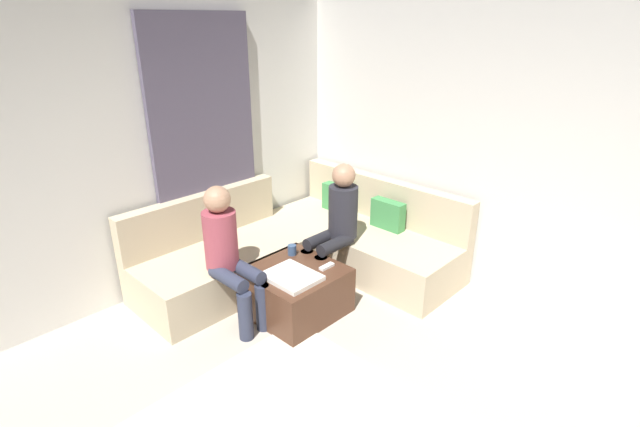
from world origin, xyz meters
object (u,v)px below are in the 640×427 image
ottoman (295,290)px  coffee_mug (292,250)px  person_on_couch_back (336,221)px  person_on_couch_side (228,251)px  sectional_couch (305,247)px  game_remote (327,266)px

ottoman → coffee_mug: size_ratio=8.00×
person_on_couch_back → person_on_couch_side: bearing=78.4°
sectional_couch → game_remote: size_ratio=17.00×
ottoman → person_on_couch_back: 0.77m
sectional_couch → person_on_couch_back: size_ratio=2.12×
sectional_couch → game_remote: sectional_couch is taller
coffee_mug → game_remote: (0.40, 0.04, -0.04)m
ottoman → person_on_couch_back: (-0.08, 0.63, 0.45)m
coffee_mug → person_on_couch_side: person_on_couch_side is taller
game_remote → person_on_couch_side: size_ratio=0.12×
sectional_couch → person_on_couch_back: 0.53m
ottoman → game_remote: game_remote is taller
person_on_couch_side → sectional_couch: bearing=-171.8°
coffee_mug → game_remote: coffee_mug is taller
coffee_mug → game_remote: bearing=5.7°
sectional_couch → coffee_mug: bearing=-59.3°
sectional_couch → person_on_couch_side: person_on_couch_side is taller
ottoman → game_remote: 0.36m
sectional_couch → coffee_mug: sectional_couch is taller
ottoman → person_on_couch_back: size_ratio=0.63×
sectional_couch → game_remote: (0.63, -0.35, 0.15)m
sectional_couch → person_on_couch_back: bearing=8.5°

